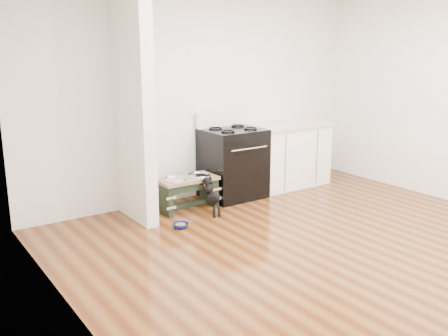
{
  "coord_description": "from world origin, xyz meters",
  "views": [
    {
      "loc": [
        -3.53,
        -3.07,
        1.99
      ],
      "look_at": [
        -0.23,
        1.67,
        0.56
      ],
      "focal_mm": 40.0,
      "sensor_mm": 36.0,
      "label": 1
    }
  ],
  "objects": [
    {
      "name": "ground",
      "position": [
        0.0,
        0.0,
        0.0
      ],
      "size": [
        5.0,
        5.0,
        0.0
      ],
      "primitive_type": "plane",
      "color": "#451F0C",
      "rests_on": "ground"
    },
    {
      "name": "room_shell",
      "position": [
        0.0,
        0.0,
        1.62
      ],
      "size": [
        5.0,
        5.0,
        5.0
      ],
      "color": "silver",
      "rests_on": "ground"
    },
    {
      "name": "partition_wall",
      "position": [
        -1.18,
        2.1,
        1.35
      ],
      "size": [
        0.15,
        0.8,
        2.7
      ],
      "primitive_type": "cube",
      "color": "silver",
      "rests_on": "ground"
    },
    {
      "name": "oven_range",
      "position": [
        0.25,
        2.16,
        0.48
      ],
      "size": [
        0.76,
        0.69,
        1.14
      ],
      "color": "black",
      "rests_on": "ground"
    },
    {
      "name": "cabinet_run",
      "position": [
        1.23,
        2.18,
        0.45
      ],
      "size": [
        1.24,
        0.64,
        0.91
      ],
      "color": "white",
      "rests_on": "ground"
    },
    {
      "name": "dog_feeder",
      "position": [
        -0.52,
        2.05,
        0.29
      ],
      "size": [
        0.74,
        0.4,
        0.42
      ],
      "color": "black",
      "rests_on": "ground"
    },
    {
      "name": "puppy",
      "position": [
        -0.39,
        1.71,
        0.25
      ],
      "size": [
        0.13,
        0.38,
        0.45
      ],
      "color": "black",
      "rests_on": "ground"
    },
    {
      "name": "floor_bowl",
      "position": [
        -0.93,
        1.52,
        0.03
      ],
      "size": [
        0.18,
        0.18,
        0.06
      ],
      "rotation": [
        0.0,
        0.0,
        -0.02
      ],
      "color": "#0C1957",
      "rests_on": "ground"
    }
  ]
}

